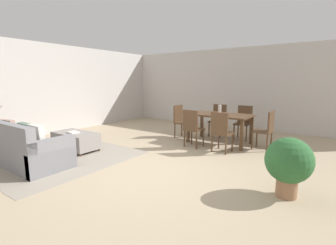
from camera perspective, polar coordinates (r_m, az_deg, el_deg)
name	(u,v)px	position (r m, az deg, el deg)	size (l,w,h in m)	color
ground_plane	(150,170)	(4.48, -4.34, -11.12)	(10.80, 10.80, 0.00)	tan
wall_back	(244,88)	(8.65, 17.35, 7.68)	(9.00, 0.12, 2.70)	beige
wall_left	(42,89)	(8.09, -27.56, 6.91)	(0.12, 11.00, 2.70)	beige
area_rug	(55,156)	(5.82, -25.15, -7.08)	(3.00, 2.80, 0.01)	gray
couch	(24,149)	(5.46, -30.73, -5.32)	(1.96, 0.86, 0.86)	gray
ottoman_table	(76,140)	(6.05, -20.89, -3.87)	(1.12, 0.58, 0.42)	gray
dining_table	(220,118)	(6.36, 12.12, 1.10)	(1.54, 0.90, 0.76)	#513823
dining_chair_near_left	(192,126)	(5.85, 5.75, -0.89)	(0.41, 0.41, 0.92)	#513823
dining_chair_near_right	(221,130)	(5.52, 12.37, -1.72)	(0.42, 0.42, 0.92)	#513823
dining_chair_far_left	(218,118)	(7.25, 11.76, 1.00)	(0.41, 0.41, 0.92)	#513823
dining_chair_far_right	(244,120)	(7.03, 17.37, 0.50)	(0.40, 0.40, 0.92)	#513823
dining_chair_head_east	(266,128)	(6.06, 22.12, -1.21)	(0.42, 0.42, 0.92)	#513823
dining_chair_head_west	(181,119)	(6.89, 3.04, 0.75)	(0.42, 0.42, 0.92)	#513823
vase_centerpiece	(220,109)	(6.31, 12.06, 3.01)	(0.08, 0.08, 0.24)	silver
book_on_ottoman	(73,132)	(5.98, -21.40, -2.16)	(0.26, 0.20, 0.03)	silver
potted_plant	(289,162)	(3.73, 26.54, -8.40)	(0.63, 0.63, 0.84)	#996B4C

